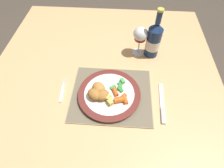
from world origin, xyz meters
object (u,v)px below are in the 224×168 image
Objects in this scene: dinner_plate at (109,94)px; fork at (62,92)px; table_knife at (162,106)px; dining_table at (106,76)px; bottle at (154,40)px; wine_glass at (140,35)px.

fork is at bearing 178.07° from dinner_plate.
dining_table is at bearing 139.43° from table_knife.
dining_table is 0.27m from fork.
bottle is at bearing 33.85° from fork.
wine_glass is at bearing 106.72° from table_knife.
wine_glass is 0.07m from bottle.
fork reaches higher than dining_table.
table_knife is 0.36m from wine_glass.
table_knife is at bearing -84.60° from bottle.
dinner_plate is 0.35m from bottle.
dinner_plate reaches higher than dining_table.
dinner_plate is 1.75× the size of wine_glass.
fork is at bearing -140.71° from wine_glass.
dinner_plate is at bearing -79.15° from dining_table.
wine_glass is at bearing 65.57° from dinner_plate.
dinner_plate is (0.04, -0.19, 0.11)m from dining_table.
fork is 0.63× the size of table_knife.
table_knife is at bearing -8.82° from dinner_plate.
bottle is (0.23, 0.09, 0.18)m from dining_table.
table_knife is at bearing -40.57° from dining_table.
wine_glass reaches higher than dinner_plate.
dining_table is 5.52× the size of table_knife.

